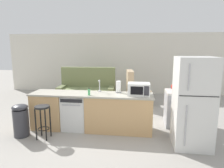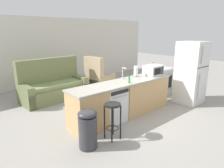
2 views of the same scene
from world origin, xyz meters
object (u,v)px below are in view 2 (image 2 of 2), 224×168
bar_stool (113,113)px  armchair (98,80)px  dishwasher (111,104)px  trash_bin (88,129)px  microwave (153,70)px  couch (53,87)px  soap_bottle (129,80)px  refrigerator (191,73)px  stove_range (159,81)px  paper_towel_roll (136,71)px  kettle (154,65)px

bar_stool → armchair: size_ratio=0.62×
dishwasher → trash_bin: size_ratio=1.14×
microwave → trash_bin: 2.76m
dishwasher → couch: 2.46m
soap_bottle → refrigerator: bearing=-9.5°
dishwasher → refrigerator: (2.60, -0.55, 0.48)m
stove_range → paper_towel_roll: bearing=-167.3°
dishwasher → soap_bottle: (0.40, -0.18, 0.55)m
refrigerator → trash_bin: refrigerator is taller
refrigerator → dishwasher: bearing=168.1°
microwave → couch: (-1.87, 2.44, -0.65)m
stove_range → microwave: microwave is taller
paper_towel_roll → bar_stool: size_ratio=0.38×
microwave → trash_bin: microwave is taller
soap_bottle → couch: bearing=105.7°
kettle → bar_stool: (-2.96, -1.32, -0.45)m
stove_range → refrigerator: size_ratio=0.50×
refrigerator → soap_bottle: bearing=170.5°
kettle → trash_bin: bearing=-160.1°
dishwasher → microwave: (1.53, -0.00, 0.62)m
dishwasher → paper_towel_roll: (1.04, 0.20, 0.62)m
bar_stool → armchair: 3.61m
soap_bottle → bar_stool: soap_bottle is taller
couch → refrigerator: bearing=-45.5°
microwave → paper_towel_roll: 0.53m
trash_bin → couch: bearing=76.2°
refrigerator → armchair: bearing=112.0°
paper_towel_roll → trash_bin: (-2.12, -0.79, -0.66)m
dishwasher → armchair: bearing=59.5°
soap_bottle → couch: (-0.73, 2.62, -0.58)m
armchair → soap_bottle: bearing=-111.6°
dishwasher → refrigerator: size_ratio=0.46×
paper_towel_roll → kettle: size_ratio=1.38×
refrigerator → armchair: size_ratio=1.51×
refrigerator → bar_stool: size_ratio=2.44×
dishwasher → armchair: armchair is taller
kettle → bar_stool: size_ratio=0.28×
paper_towel_roll → bar_stool: 1.85m
couch → armchair: (1.75, -0.04, -0.04)m
dishwasher → bar_stool: size_ratio=1.14×
kettle → trash_bin: (-3.52, -1.28, -0.61)m
kettle → bar_stool: bearing=-155.9°
kettle → trash_bin: kettle is taller
soap_bottle → couch: size_ratio=0.09×
stove_range → trash_bin: stove_range is taller
stove_range → refrigerator: 1.19m
microwave → bar_stool: (-2.06, -0.64, -0.50)m
stove_range → couch: 3.49m
kettle → microwave: bearing=-143.1°
paper_towel_roll → couch: (-1.38, 2.24, -0.64)m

